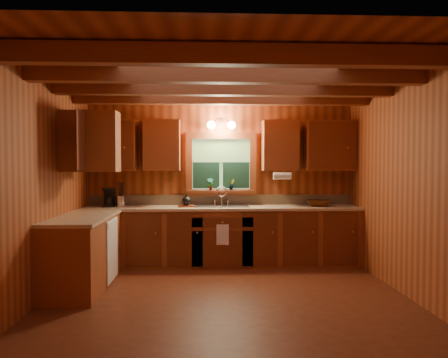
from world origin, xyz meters
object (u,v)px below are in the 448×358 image
coffee_maker (109,197)px  wicker_basket (319,203)px  sink (222,209)px  cutting_board (186,206)px

coffee_maker → wicker_basket: bearing=-25.2°
sink → wicker_basket: 1.50m
sink → coffee_maker: bearing=178.1°
coffee_maker → wicker_basket: 3.23m
coffee_maker → wicker_basket: size_ratio=0.76×
sink → cutting_board: bearing=-176.7°
sink → cutting_board: (-0.54, -0.03, 0.06)m
coffee_maker → wicker_basket: coffee_maker is taller
sink → cutting_board: 0.54m
cutting_board → wicker_basket: bearing=-9.2°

